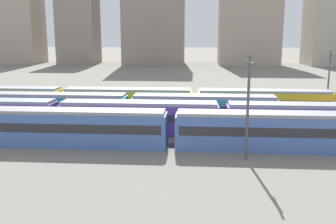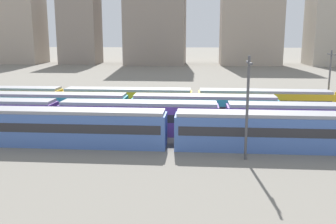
% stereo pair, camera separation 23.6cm
% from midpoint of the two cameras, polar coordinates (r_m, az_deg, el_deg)
% --- Properties ---
extents(train_track_0, '(74.70, 3.06, 3.75)m').
position_cam_midpoint_polar(train_track_0, '(38.03, 0.27, -2.56)').
color(train_track_0, '#4C70BC').
rests_on(train_track_0, ground_plane).
extents(train_track_1, '(55.80, 3.06, 3.75)m').
position_cam_midpoint_polar(train_track_1, '(43.51, -4.50, -0.80)').
color(train_track_1, '#6B429E').
rests_on(train_track_1, ground_plane).
extents(train_track_2, '(55.80, 3.06, 3.75)m').
position_cam_midpoint_polar(train_track_2, '(51.37, -16.32, 0.67)').
color(train_track_2, teal).
rests_on(train_track_2, ground_plane).
extents(train_track_3, '(74.70, 3.06, 3.75)m').
position_cam_midpoint_polar(train_track_3, '(53.21, 3.91, 1.48)').
color(train_track_3, yellow).
rests_on(train_track_3, ground_plane).
extents(catenary_pole_1, '(0.24, 3.20, 9.04)m').
position_cam_midpoint_polar(catenary_pole_1, '(58.92, 22.86, 4.67)').
color(catenary_pole_1, '#4C4C51').
rests_on(catenary_pole_1, ground_plane).
extents(catenary_pole_2, '(0.24, 3.20, 9.38)m').
position_cam_midpoint_polar(catenary_pole_2, '(34.40, 11.72, 1.35)').
color(catenary_pole_2, '#4C4C51').
rests_on(catenary_pole_2, ground_plane).
extents(distant_building_0, '(25.44, 14.94, 35.54)m').
position_cam_midpoint_polar(distant_building_0, '(165.26, -23.07, 12.92)').
color(distant_building_0, '#A89989').
rests_on(distant_building_0, ground_plane).
extents(distant_building_1, '(14.43, 12.92, 27.85)m').
position_cam_midpoint_polar(distant_building_1, '(154.45, -13.34, 12.25)').
color(distant_building_1, gray).
rests_on(distant_building_1, ground_plane).
extents(distant_building_2, '(22.27, 20.44, 40.34)m').
position_cam_midpoint_polar(distant_building_2, '(148.58, -2.10, 14.99)').
color(distant_building_2, gray).
rests_on(distant_building_2, ground_plane).
extents(distant_building_3, '(22.15, 15.02, 34.58)m').
position_cam_midpoint_polar(distant_building_3, '(148.77, 12.06, 13.64)').
color(distant_building_3, '#A89989').
rests_on(distant_building_3, ground_plane).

